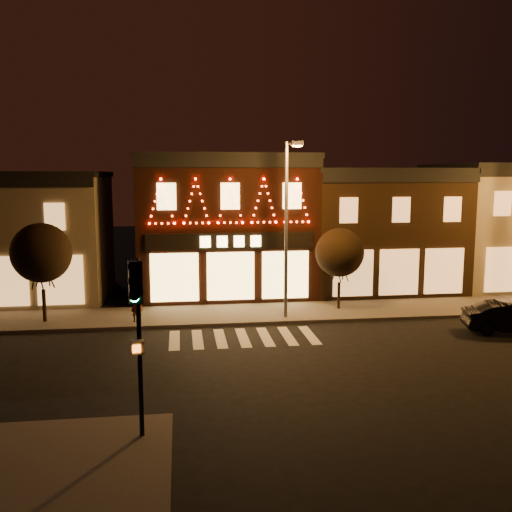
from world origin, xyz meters
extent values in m
plane|color=black|center=(0.00, 0.00, 0.00)|extent=(120.00, 120.00, 0.00)
cube|color=#47423D|center=(2.00, 8.00, 0.07)|extent=(44.00, 4.00, 0.15)
cube|color=#47423D|center=(-6.50, -7.50, 0.07)|extent=(7.00, 7.00, 0.15)
cube|color=black|center=(0.00, 14.00, 4.00)|extent=(10.00, 8.00, 8.00)
cube|color=black|center=(0.00, 14.00, 8.15)|extent=(10.20, 8.20, 0.30)
cube|color=black|center=(0.00, 9.95, 7.75)|extent=(10.00, 0.25, 0.50)
cube|color=black|center=(0.00, 9.90, 3.60)|extent=(9.00, 0.15, 0.90)
cube|color=#FFD87F|center=(0.00, 9.80, 3.60)|extent=(3.40, 0.08, 0.60)
cube|color=#332112|center=(9.50, 14.00, 3.60)|extent=(9.00, 8.00, 7.20)
cube|color=black|center=(9.50, 14.00, 7.35)|extent=(9.20, 8.20, 0.30)
cube|color=black|center=(9.50, 9.95, 6.95)|extent=(9.00, 0.25, 0.50)
cube|color=#786B55|center=(18.50, 14.00, 3.75)|extent=(9.00, 8.00, 7.50)
cylinder|color=black|center=(-3.80, -5.32, 2.57)|extent=(0.13, 0.13, 4.84)
cube|color=black|center=(-3.84, -5.55, 4.41)|extent=(0.38, 0.36, 1.11)
cylinder|color=#19FF72|center=(-3.86, -5.71, 4.05)|extent=(0.24, 0.10, 0.23)
cube|color=beige|center=(-3.83, -5.53, 2.68)|extent=(0.37, 0.28, 0.36)
cylinder|color=#59595E|center=(2.44, 6.84, 4.41)|extent=(0.17, 0.17, 8.53)
cylinder|color=#59595E|center=(2.52, 5.99, 8.57)|extent=(0.26, 1.71, 0.11)
cube|color=#59595E|center=(2.59, 5.14, 8.52)|extent=(0.56, 0.35, 0.19)
cube|color=orange|center=(2.59, 5.14, 8.40)|extent=(0.42, 0.25, 0.05)
cylinder|color=black|center=(-9.18, 7.54, 0.92)|extent=(0.18, 0.18, 1.55)
sphere|color=black|center=(-9.18, 7.54, 3.47)|extent=(2.83, 2.83, 2.83)
cylinder|color=black|center=(5.54, 8.23, 0.84)|extent=(0.15, 0.15, 1.39)
sphere|color=black|center=(5.54, 8.23, 3.12)|extent=(2.54, 2.54, 2.54)
imported|color=gray|center=(-4.79, 6.92, 0.96)|extent=(0.68, 0.55, 1.62)
camera|label=1|loc=(-2.69, -20.11, 7.15)|focal=39.84mm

